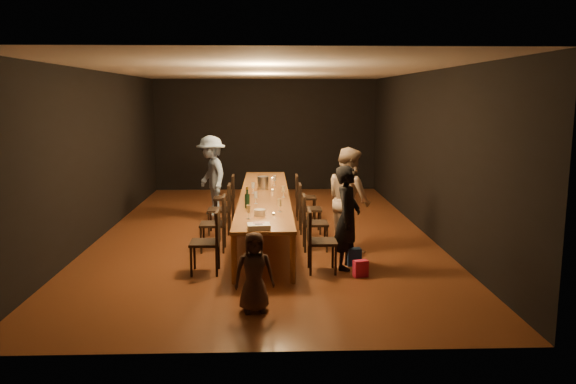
{
  "coord_description": "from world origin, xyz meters",
  "views": [
    {
      "loc": [
        0.08,
        -10.3,
        2.54
      ],
      "look_at": [
        0.39,
        -1.3,
        1.0
      ],
      "focal_mm": 35.0,
      "sensor_mm": 36.0,
      "label": 1
    }
  ],
  "objects_px": {
    "birthday_cake": "(259,226)",
    "champagne_bottle": "(247,197)",
    "chair_right_2": "(310,208)",
    "chair_left_3": "(224,197)",
    "ice_bucket": "(263,182)",
    "chair_left_1": "(213,223)",
    "man_blue": "(211,176)",
    "child": "(254,272)",
    "chair_left_0": "(205,242)",
    "chair_right_1": "(315,222)",
    "table": "(265,196)",
    "woman_tan": "(349,199)",
    "woman_birthday": "(347,218)",
    "chair_left_2": "(219,209)",
    "chair_right_0": "(322,241)",
    "plate_stack": "(260,213)",
    "chair_right_3": "(306,197)"
  },
  "relations": [
    {
      "from": "chair_right_2",
      "to": "child",
      "type": "height_order",
      "value": "child"
    },
    {
      "from": "woman_birthday",
      "to": "ice_bucket",
      "type": "bearing_deg",
      "value": 46.7
    },
    {
      "from": "champagne_bottle",
      "to": "chair_left_0",
      "type": "bearing_deg",
      "value": -118.84
    },
    {
      "from": "child",
      "to": "birthday_cake",
      "type": "relative_size",
      "value": 2.93
    },
    {
      "from": "chair_right_0",
      "to": "woman_tan",
      "type": "distance_m",
      "value": 1.33
    },
    {
      "from": "chair_right_2",
      "to": "chair_left_0",
      "type": "relative_size",
      "value": 1.0
    },
    {
      "from": "chair_left_2",
      "to": "chair_left_3",
      "type": "distance_m",
      "value": 1.2
    },
    {
      "from": "champagne_bottle",
      "to": "woman_tan",
      "type": "bearing_deg",
      "value": 3.0
    },
    {
      "from": "chair_left_3",
      "to": "birthday_cake",
      "type": "bearing_deg",
      "value": -168.9
    },
    {
      "from": "man_blue",
      "to": "ice_bucket",
      "type": "xyz_separation_m",
      "value": [
        1.12,
        -1.08,
        0.01
      ]
    },
    {
      "from": "ice_bucket",
      "to": "chair_right_1",
      "type": "bearing_deg",
      "value": -63.64
    },
    {
      "from": "chair_left_3",
      "to": "child",
      "type": "bearing_deg",
      "value": -171.65
    },
    {
      "from": "man_blue",
      "to": "child",
      "type": "xyz_separation_m",
      "value": [
        1.05,
        -5.56,
        -0.37
      ]
    },
    {
      "from": "chair_right_1",
      "to": "woman_birthday",
      "type": "distance_m",
      "value": 1.14
    },
    {
      "from": "birthday_cake",
      "to": "champagne_bottle",
      "type": "distance_m",
      "value": 1.49
    },
    {
      "from": "chair_left_3",
      "to": "woman_tan",
      "type": "xyz_separation_m",
      "value": [
        2.25,
        -2.46,
        0.4
      ]
    },
    {
      "from": "chair_right_2",
      "to": "chair_left_3",
      "type": "distance_m",
      "value": 2.08
    },
    {
      "from": "chair_left_2",
      "to": "man_blue",
      "type": "height_order",
      "value": "man_blue"
    },
    {
      "from": "chair_left_1",
      "to": "plate_stack",
      "type": "distance_m",
      "value": 1.15
    },
    {
      "from": "chair_right_1",
      "to": "chair_left_0",
      "type": "xyz_separation_m",
      "value": [
        -1.7,
        -1.2,
        0.0
      ]
    },
    {
      "from": "table",
      "to": "champagne_bottle",
      "type": "bearing_deg",
      "value": -101.37
    },
    {
      "from": "woman_birthday",
      "to": "child",
      "type": "xyz_separation_m",
      "value": [
        -1.34,
        -1.67,
        -0.29
      ]
    },
    {
      "from": "ice_bucket",
      "to": "plate_stack",
      "type": "bearing_deg",
      "value": -90.66
    },
    {
      "from": "chair_right_0",
      "to": "woman_birthday",
      "type": "bearing_deg",
      "value": 113.58
    },
    {
      "from": "chair_right_1",
      "to": "chair_left_3",
      "type": "xyz_separation_m",
      "value": [
        -1.7,
        2.4,
        0.0
      ]
    },
    {
      "from": "table",
      "to": "chair_right_0",
      "type": "bearing_deg",
      "value": -70.5
    },
    {
      "from": "table",
      "to": "chair_left_3",
      "type": "distance_m",
      "value": 1.49
    },
    {
      "from": "child",
      "to": "ice_bucket",
      "type": "relative_size",
      "value": 4.0
    },
    {
      "from": "chair_right_1",
      "to": "chair_left_1",
      "type": "distance_m",
      "value": 1.7
    },
    {
      "from": "chair_right_1",
      "to": "man_blue",
      "type": "distance_m",
      "value": 3.52
    },
    {
      "from": "chair_right_3",
      "to": "champagne_bottle",
      "type": "relative_size",
      "value": 2.67
    },
    {
      "from": "birthday_cake",
      "to": "plate_stack",
      "type": "xyz_separation_m",
      "value": [
        -0.0,
        0.85,
        0.01
      ]
    },
    {
      "from": "chair_left_3",
      "to": "ice_bucket",
      "type": "xyz_separation_m",
      "value": [
        0.82,
        -0.62,
        0.41
      ]
    },
    {
      "from": "chair_right_1",
      "to": "ice_bucket",
      "type": "xyz_separation_m",
      "value": [
        -0.88,
        1.78,
        0.41
      ]
    },
    {
      "from": "man_blue",
      "to": "champagne_bottle",
      "type": "xyz_separation_m",
      "value": [
        0.88,
        -3.01,
        0.07
      ]
    },
    {
      "from": "chair_right_2",
      "to": "man_blue",
      "type": "bearing_deg",
      "value": -129.77
    },
    {
      "from": "chair_right_2",
      "to": "ice_bucket",
      "type": "xyz_separation_m",
      "value": [
        -0.88,
        0.58,
        0.41
      ]
    },
    {
      "from": "chair_left_2",
      "to": "ice_bucket",
      "type": "distance_m",
      "value": 1.08
    },
    {
      "from": "chair_right_3",
      "to": "chair_right_2",
      "type": "bearing_deg",
      "value": -0.0
    },
    {
      "from": "chair_left_1",
      "to": "man_blue",
      "type": "distance_m",
      "value": 2.91
    },
    {
      "from": "chair_right_1",
      "to": "woman_birthday",
      "type": "bearing_deg",
      "value": 20.7
    },
    {
      "from": "ice_bucket",
      "to": "champagne_bottle",
      "type": "bearing_deg",
      "value": -97.02
    },
    {
      "from": "chair_left_3",
      "to": "birthday_cake",
      "type": "distance_m",
      "value": 4.11
    },
    {
      "from": "woman_tan",
      "to": "ice_bucket",
      "type": "distance_m",
      "value": 2.33
    },
    {
      "from": "plate_stack",
      "to": "child",
      "type": "bearing_deg",
      "value": -91.13
    },
    {
      "from": "chair_right_1",
      "to": "child",
      "type": "height_order",
      "value": "child"
    },
    {
      "from": "woman_tan",
      "to": "man_blue",
      "type": "xyz_separation_m",
      "value": [
        -2.55,
        2.93,
        -0.01
      ]
    },
    {
      "from": "table",
      "to": "chair_right_1",
      "type": "xyz_separation_m",
      "value": [
        0.85,
        -1.2,
        -0.24
      ]
    },
    {
      "from": "birthday_cake",
      "to": "champagne_bottle",
      "type": "relative_size",
      "value": 0.95
    },
    {
      "from": "chair_left_0",
      "to": "chair_left_3",
      "type": "relative_size",
      "value": 1.0
    }
  ]
}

